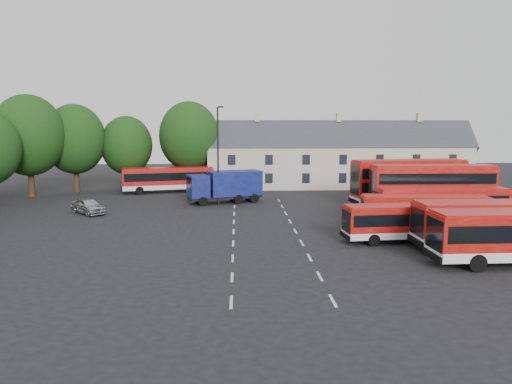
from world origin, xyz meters
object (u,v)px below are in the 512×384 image
bus_dd_south (432,186)px  silver_car (88,206)px  lamppost (218,153)px  box_truck (226,185)px

bus_dd_south → silver_car: bearing=177.6°
silver_car → lamppost: bearing=-22.2°
bus_dd_south → silver_car: size_ratio=2.59×
silver_car → bus_dd_south: bearing=-45.2°
box_truck → silver_car: 14.54m
bus_dd_south → box_truck: bus_dd_south is taller
box_truck → lamppost: (-0.74, -1.48, 3.61)m
bus_dd_south → box_truck: bearing=159.3°
silver_car → lamppost: size_ratio=0.43×
bus_dd_south → box_truck: size_ratio=1.38×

